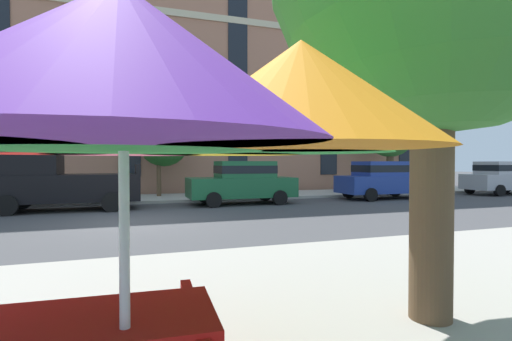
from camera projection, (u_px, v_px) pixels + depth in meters
ground_plane at (131, 223)px, 10.74m from camera, size 120.00×120.00×0.00m
sidewalk_far at (130, 199)px, 17.17m from camera, size 56.00×3.60×0.12m
apartment_building at (128, 67)px, 24.76m from camera, size 40.19×12.08×16.00m
pickup_black at (58, 182)px, 13.43m from camera, size 5.10×2.12×2.20m
sedan_green at (243, 181)px, 15.64m from camera, size 4.40×1.98×1.78m
sedan_blue at (383, 179)px, 17.88m from camera, size 4.40×1.98×1.78m
sedan_silver at (502, 177)px, 20.37m from camera, size 4.40×1.98×1.78m
street_tree_middle at (162, 142)px, 18.04m from camera, size 2.45×2.55×3.98m
street_tree_right at (391, 134)px, 21.83m from camera, size 2.85×2.85×4.90m
patio_umbrella at (123, 108)px, 2.14m from camera, size 3.40×3.40×2.35m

